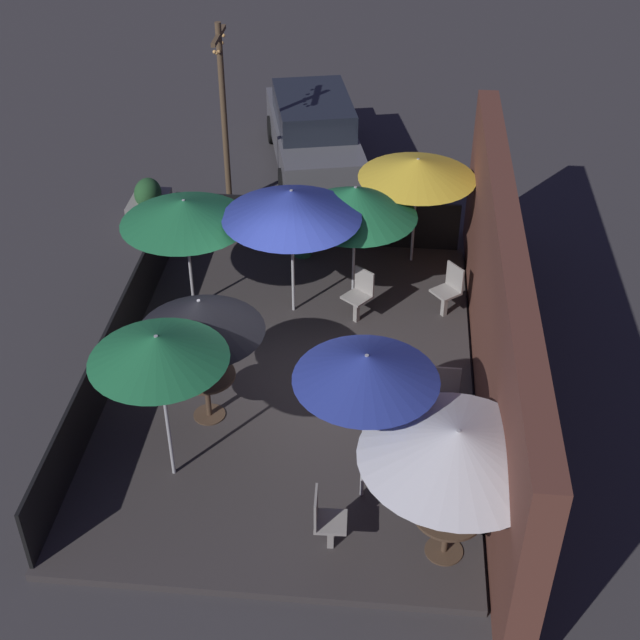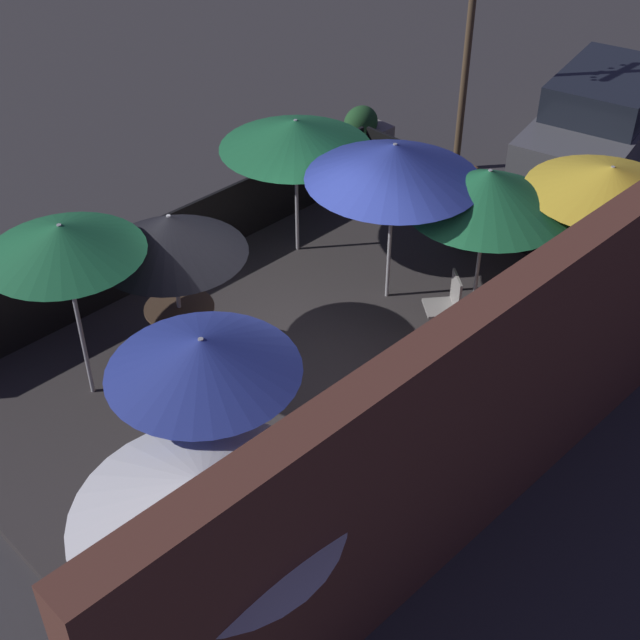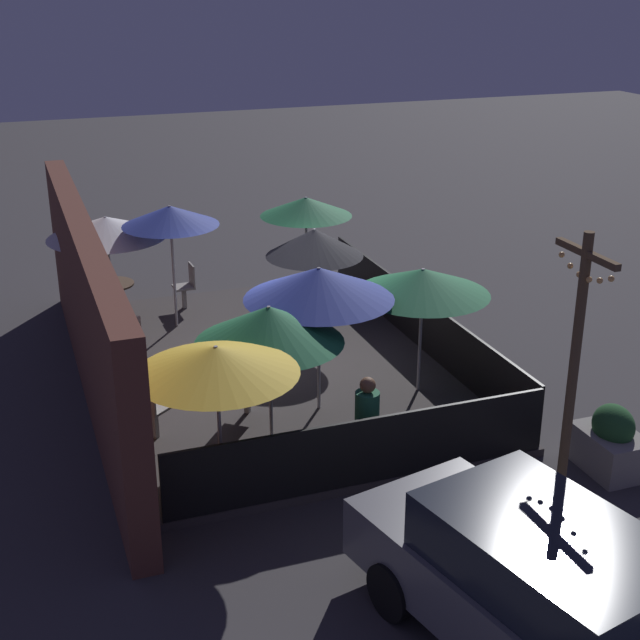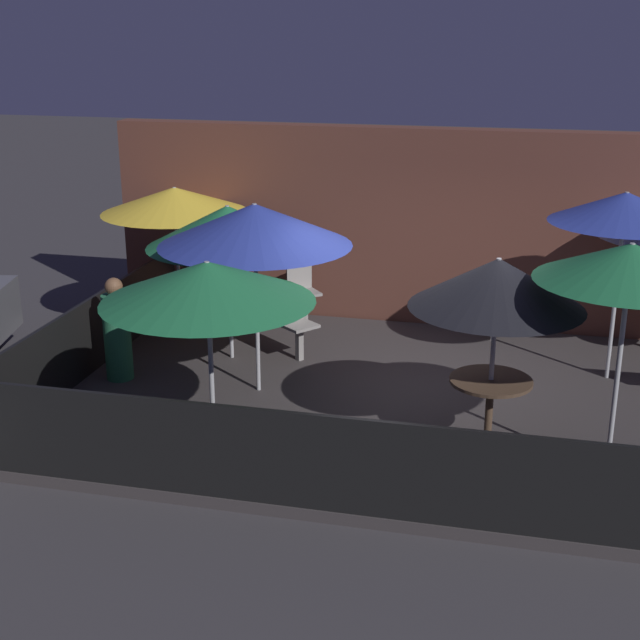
{
  "view_description": "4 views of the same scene",
  "coord_description": "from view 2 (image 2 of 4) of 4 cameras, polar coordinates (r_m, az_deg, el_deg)",
  "views": [
    {
      "loc": [
        10.63,
        1.43,
        8.95
      ],
      "look_at": [
        -0.15,
        0.42,
        1.11
      ],
      "focal_mm": 50.0,
      "sensor_mm": 36.0,
      "label": 1
    },
    {
      "loc": [
        5.92,
        6.26,
        7.32
      ],
      "look_at": [
        0.12,
        0.41,
        1.04
      ],
      "focal_mm": 50.0,
      "sensor_mm": 36.0,
      "label": 2
    },
    {
      "loc": [
        -13.44,
        4.01,
        6.48
      ],
      "look_at": [
        -0.82,
        -0.55,
        1.19
      ],
      "focal_mm": 50.0,
      "sensor_mm": 36.0,
      "label": 3
    },
    {
      "loc": [
        1.27,
        -9.75,
        4.39
      ],
      "look_at": [
        -0.93,
        -0.52,
        1.19
      ],
      "focal_mm": 50.0,
      "sensor_mm": 36.0,
      "label": 4
    }
  ],
  "objects": [
    {
      "name": "patio_umbrella_7",
      "position": [
        11.37,
        10.7,
        8.22
      ],
      "size": [
        2.11,
        2.11,
        2.05
      ],
      "color": "#B2B2B7",
      "rests_on": "patio_deck"
    },
    {
      "name": "patio_deck",
      "position": [
        11.26,
        -1.05,
        -2.78
      ],
      "size": [
        8.15,
        5.55,
        0.12
      ],
      "color": "#383333",
      "rests_on": "ground_plane"
    },
    {
      "name": "patio_chair_1",
      "position": [
        9.28,
        5.12,
        -9.04
      ],
      "size": [
        0.4,
        0.4,
        0.92
      ],
      "rotation": [
        0.0,
        0.0,
        -0.01
      ],
      "color": "gray",
      "rests_on": "patio_deck"
    },
    {
      "name": "patio_umbrella_1",
      "position": [
        7.2,
        -7.29,
        -11.28
      ],
      "size": [
        2.26,
        2.26,
        2.03
      ],
      "color": "#B2B2B7",
      "rests_on": "patio_deck"
    },
    {
      "name": "fence_side_left",
      "position": [
        13.54,
        11.4,
        6.79
      ],
      "size": [
        0.05,
        5.35,
        0.95
      ],
      "color": "black",
      "rests_on": "patio_deck"
    },
    {
      "name": "patio_umbrella_0",
      "position": [
        10.36,
        -9.54,
        5.4
      ],
      "size": [
        1.77,
        1.77,
        2.06
      ],
      "color": "#B2B2B7",
      "rests_on": "patio_deck"
    },
    {
      "name": "light_post",
      "position": [
        15.06,
        9.43,
        16.71
      ],
      "size": [
        1.1,
        0.12,
        3.8
      ],
      "color": "brown",
      "rests_on": "ground_plane"
    },
    {
      "name": "dining_table_1",
      "position": [
        8.19,
        -6.57,
        -17.16
      ],
      "size": [
        0.87,
        0.87,
        0.71
      ],
      "color": "#4C3828",
      "rests_on": "patio_deck"
    },
    {
      "name": "patron_0",
      "position": [
        13.26,
        9.51,
        6.95
      ],
      "size": [
        0.45,
        0.45,
        1.31
      ],
      "rotation": [
        0.0,
        0.0,
        5.14
      ],
      "color": "#236642",
      "rests_on": "patio_deck"
    },
    {
      "name": "patio_umbrella_3",
      "position": [
        7.96,
        -7.54,
        -2.26
      ],
      "size": [
        1.79,
        1.79,
        2.36
      ],
      "color": "#B2B2B7",
      "rests_on": "patio_deck"
    },
    {
      "name": "patio_umbrella_6",
      "position": [
        11.28,
        4.77,
        10.06
      ],
      "size": [
        2.26,
        2.26,
        2.3
      ],
      "color": "#B2B2B7",
      "rests_on": "patio_deck"
    },
    {
      "name": "planter_box",
      "position": [
        15.92,
        2.6,
        11.63
      ],
      "size": [
        1.01,
        0.71,
        0.98
      ],
      "color": "gray",
      "rests_on": "ground_plane"
    },
    {
      "name": "patio_umbrella_4",
      "position": [
        11.76,
        18.08,
        8.53
      ],
      "size": [
        2.08,
        2.08,
        2.06
      ],
      "color": "#B2B2B7",
      "rests_on": "patio_deck"
    },
    {
      "name": "patio_umbrella_2",
      "position": [
        9.86,
        -16.19,
        4.96
      ],
      "size": [
        1.77,
        1.77,
        2.34
      ],
      "color": "#B2B2B7",
      "rests_on": "patio_deck"
    },
    {
      "name": "patio_chair_2",
      "position": [
        10.98,
        15.04,
        -1.72
      ],
      "size": [
        0.56,
        0.56,
        0.93
      ],
      "rotation": [
        0.0,
        0.0,
        -0.88
      ],
      "color": "gray",
      "rests_on": "patio_deck"
    },
    {
      "name": "patio_chair_3",
      "position": [
        11.37,
        8.05,
        0.95
      ],
      "size": [
        0.56,
        0.56,
        0.94
      ],
      "rotation": [
        0.0,
        0.0,
        -0.66
      ],
      "color": "gray",
      "rests_on": "patio_deck"
    },
    {
      "name": "fence_front",
      "position": [
        12.69,
        -9.69,
        4.78
      ],
      "size": [
        7.95,
        0.05,
        0.95
      ],
      "color": "black",
      "rests_on": "patio_deck"
    },
    {
      "name": "dining_table_0",
      "position": [
        11.03,
        -8.92,
        0.16
      ],
      "size": [
        0.85,
        0.85,
        0.78
      ],
      "color": "#4C3828",
      "rests_on": "patio_deck"
    },
    {
      "name": "building_wall",
      "position": [
        8.93,
        12.4,
        -4.59
      ],
      "size": [
        9.75,
        0.36,
        2.96
      ],
      "color": "brown",
      "rests_on": "ground_plane"
    },
    {
      "name": "ground_plane",
      "position": [
        11.3,
        -1.05,
        -3.01
      ],
      "size": [
        60.0,
        60.0,
        0.0
      ],
      "primitive_type": "plane",
      "color": "#383538"
    },
    {
      "name": "parked_car_0",
      "position": [
        16.39,
        17.74,
        12.32
      ],
      "size": [
        4.72,
        2.65,
        1.62
      ],
      "rotation": [
        0.0,
        0.0,
        0.23
      ],
      "color": "#5B5B60",
      "rests_on": "ground_plane"
    },
    {
      "name": "patio_umbrella_5",
      "position": [
        12.4,
        -1.58,
        11.83
      ],
      "size": [
        2.12,
        2.12,
        2.07
      ],
      "color": "#B2B2B7",
      "rests_on": "patio_deck"
    },
    {
      "name": "patio_chair_0",
      "position": [
        9.04,
        -12.9,
        -11.88
      ],
      "size": [
        0.41,
        0.41,
        0.91
      ],
      "rotation": [
        0.0,
        0.0,
        1.61
      ],
      "color": "gray",
      "rests_on": "patio_deck"
    }
  ]
}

